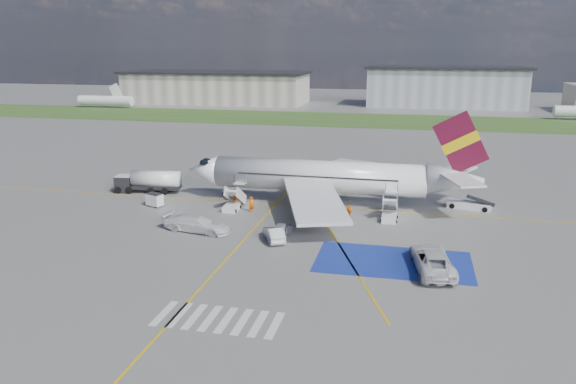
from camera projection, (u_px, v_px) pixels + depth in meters
name	position (u px, v px, depth m)	size (l,w,h in m)	color
ground	(295.00, 239.00, 56.87)	(400.00, 400.00, 0.00)	#60605E
grass_strip	(371.00, 120.00, 146.49)	(400.00, 30.00, 0.01)	#2D4C1E
taxiway_line_main	(316.00, 207.00, 68.19)	(120.00, 0.20, 0.01)	gold
taxiway_line_cross	(214.00, 273.00, 48.51)	(0.20, 60.00, 0.01)	gold
taxiway_line_diag	(316.00, 207.00, 68.19)	(0.20, 60.00, 0.01)	gold
staging_box	(393.00, 262.00, 50.96)	(14.00, 8.00, 0.01)	navy
crosswalk	(218.00, 319.00, 40.28)	(9.00, 4.00, 0.01)	silver
terminal_west	(217.00, 88.00, 189.98)	(60.00, 22.00, 10.00)	gray
terminal_centre	(445.00, 87.00, 178.44)	(48.00, 18.00, 12.00)	gray
airliner	(331.00, 177.00, 68.90)	(36.81, 32.95, 11.92)	silver
airstairs_fwd	(232.00, 205.00, 66.95)	(1.90, 5.20, 3.60)	silver
airstairs_aft	(389.00, 215.00, 63.01)	(1.90, 5.20, 3.60)	silver
fuel_tanker	(149.00, 183.00, 74.72)	(8.84, 3.43, 2.94)	black
gpu_cart	(155.00, 200.00, 68.30)	(2.25, 1.83, 1.63)	silver
belt_loader	(470.00, 205.00, 67.38)	(5.59, 2.89, 1.62)	silver
car_silver_a	(282.00, 229.00, 57.91)	(1.60, 3.97, 1.35)	silver
car_silver_b	(274.00, 234.00, 56.31)	(1.50, 4.31, 1.42)	#B9BCC0
van_white_a	(432.00, 256.00, 48.89)	(3.01, 6.52, 2.45)	silver
van_white_b	(197.00, 222.00, 58.95)	(2.30, 5.65, 2.21)	silver
crew_fwd	(252.00, 204.00, 65.88)	(0.69, 0.45, 1.90)	#E25B0B
crew_nose	(235.00, 201.00, 67.61)	(0.79, 0.62, 1.63)	orange
crew_aft	(349.00, 213.00, 62.39)	(1.12, 0.46, 1.90)	orange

